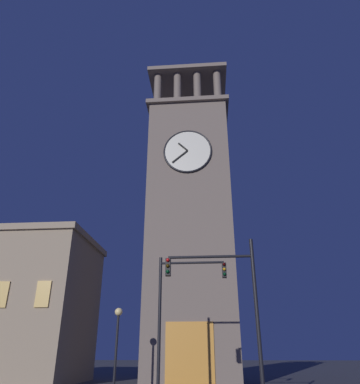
{
  "coord_description": "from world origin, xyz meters",
  "views": [
    {
      "loc": [
        -4.06,
        26.72,
        2.07
      ],
      "look_at": [
        -1.65,
        -3.22,
        15.62
      ],
      "focal_mm": 33.47,
      "sensor_mm": 36.0,
      "label": 1
    }
  ],
  "objects": [
    {
      "name": "clocktower",
      "position": [
        -2.65,
        -3.2,
        11.78
      ],
      "size": [
        7.31,
        9.54,
        29.83
      ],
      "color": "#75665B",
      "rests_on": "ground_plane"
    },
    {
      "name": "traffic_signal_near",
      "position": [
        -2.56,
        8.14,
        4.44
      ],
      "size": [
        3.5,
        0.41,
        6.69
      ],
      "color": "black",
      "rests_on": "ground_plane"
    },
    {
      "name": "traffic_signal_mid",
      "position": [
        -4.82,
        11.29,
        4.27
      ],
      "size": [
        3.84,
        0.41,
        6.65
      ],
      "color": "black",
      "rests_on": "ground_plane"
    },
    {
      "name": "street_lamp",
      "position": [
        1.21,
        5.4,
        3.17
      ],
      "size": [
        0.44,
        0.44,
        4.46
      ],
      "color": "black",
      "rests_on": "ground_plane"
    }
  ]
}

